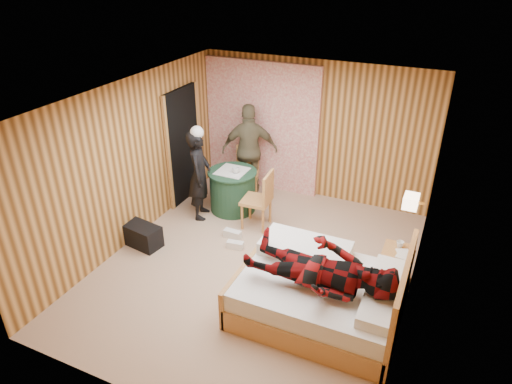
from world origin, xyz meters
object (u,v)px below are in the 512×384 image
at_px(nightstand, 395,269).
at_px(wall_lamp, 411,201).
at_px(bed, 321,293).
at_px(man_on_bed, 321,261).
at_px(woman_standing, 200,175).
at_px(chair_near, 261,196).
at_px(chair_far, 247,167).
at_px(man_at_table, 250,150).
at_px(round_table, 233,190).
at_px(duffel_bag, 142,235).

bearing_deg(nightstand, wall_lamp, 59.65).
xyz_separation_m(wall_lamp, bed, (-0.80, -0.98, -0.99)).
distance_m(nightstand, man_on_bed, 1.51).
distance_m(woman_standing, man_on_bed, 3.12).
relative_size(wall_lamp, chair_near, 0.26).
bearing_deg(man_on_bed, bed, 96.04).
height_order(chair_far, man_at_table, man_at_table).
bearing_deg(man_at_table, nightstand, 126.40).
height_order(nightstand, round_table, round_table).
distance_m(nightstand, woman_standing, 3.43).
relative_size(woman_standing, man_on_bed, 0.88).
xyz_separation_m(nightstand, woman_standing, (-3.34, 0.55, 0.49)).
xyz_separation_m(round_table, chair_far, (-0.03, 0.67, 0.16)).
bearing_deg(chair_far, round_table, -109.21).
bearing_deg(bed, man_at_table, 130.29).
relative_size(nightstand, round_table, 0.68).
bearing_deg(chair_far, duffel_bag, -130.23).
bearing_deg(bed, round_table, 139.42).
bearing_deg(duffel_bag, man_at_table, 80.10).
relative_size(bed, round_table, 2.34).
distance_m(bed, nightstand, 1.18).
xyz_separation_m(bed, chair_near, (-1.50, 1.55, 0.27)).
height_order(round_table, chair_far, chair_far).
bearing_deg(round_table, chair_far, 92.61).
relative_size(chair_near, duffel_bag, 1.62).
bearing_deg(man_on_bed, nightstand, 57.25).
distance_m(nightstand, duffel_bag, 3.78).
distance_m(round_table, woman_standing, 0.70).
height_order(nightstand, man_on_bed, man_on_bed).
bearing_deg(round_table, bed, -40.58).
xyz_separation_m(chair_near, woman_standing, (-1.09, -0.09, 0.20)).
bearing_deg(woman_standing, man_on_bed, -141.74).
height_order(bed, chair_far, bed).
height_order(round_table, woman_standing, woman_standing).
distance_m(wall_lamp, duffel_bag, 4.00).
bearing_deg(chair_far, chair_near, -75.86).
xyz_separation_m(nightstand, duffel_bag, (-3.73, -0.61, -0.11)).
relative_size(chair_near, woman_standing, 0.64).
distance_m(wall_lamp, bed, 1.61).
bearing_deg(woman_standing, man_at_table, -38.12).
height_order(bed, chair_near, bed).
xyz_separation_m(wall_lamp, chair_near, (-2.30, 0.57, -0.72)).
relative_size(wall_lamp, man_at_table, 0.15).
height_order(bed, woman_standing, woman_standing).
height_order(wall_lamp, man_at_table, man_at_table).
xyz_separation_m(woman_standing, man_at_table, (0.39, 1.13, 0.09)).
bearing_deg(chair_near, man_at_table, -150.51).
xyz_separation_m(bed, woman_standing, (-2.59, 1.46, 0.47)).
relative_size(round_table, duffel_bag, 1.39).
bearing_deg(man_on_bed, chair_near, 130.66).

